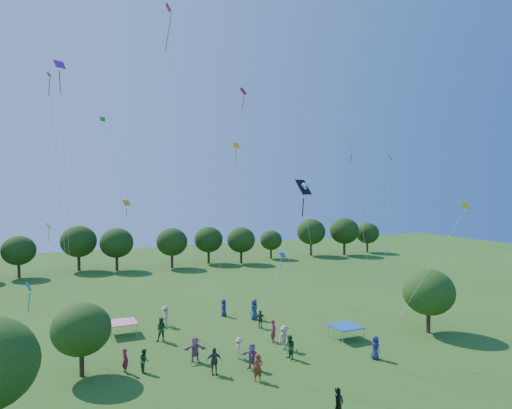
# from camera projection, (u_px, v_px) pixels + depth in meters

# --- Properties ---
(near_tree_north) EXTENTS (3.76, 3.76, 4.76)m
(near_tree_north) POSITION_uv_depth(u_px,v_px,m) (81.00, 329.00, 29.24)
(near_tree_north) COLOR #422B19
(near_tree_north) RESTS_ON ground
(near_tree_east) EXTENTS (4.26, 4.26, 5.35)m
(near_tree_east) POSITION_uv_depth(u_px,v_px,m) (429.00, 292.00, 38.10)
(near_tree_east) COLOR #422B19
(near_tree_east) RESTS_ON ground
(treeline) EXTENTS (88.01, 8.77, 6.77)m
(treeline) POSITION_uv_depth(u_px,v_px,m) (130.00, 242.00, 68.19)
(treeline) COLOR #422B19
(treeline) RESTS_ON ground
(tent_red_stripe) EXTENTS (2.20, 2.20, 1.10)m
(tent_red_stripe) POSITION_uv_depth(u_px,v_px,m) (122.00, 322.00, 37.61)
(tent_red_stripe) COLOR #EC1B46
(tent_red_stripe) RESTS_ON ground
(tent_blue) EXTENTS (2.20, 2.20, 1.10)m
(tent_blue) POSITION_uv_depth(u_px,v_px,m) (346.00, 326.00, 36.50)
(tent_blue) COLOR #1950A6
(tent_blue) RESTS_ON ground
(man_in_black) EXTENTS (0.79, 0.66, 1.81)m
(man_in_black) POSITION_uv_depth(u_px,v_px,m) (339.00, 405.00, 23.51)
(man_in_black) COLOR black
(man_in_black) RESTS_ON ground
(crowd_person_0) EXTENTS (1.05, 0.88, 1.88)m
(crowd_person_0) POSITION_uv_depth(u_px,v_px,m) (254.00, 309.00, 42.09)
(crowd_person_0) COLOR navy
(crowd_person_0) RESTS_ON ground
(crowd_person_1) EXTENTS (0.57, 0.69, 1.59)m
(crowd_person_1) POSITION_uv_depth(u_px,v_px,m) (125.00, 360.00, 29.91)
(crowd_person_1) COLOR maroon
(crowd_person_1) RESTS_ON ground
(crowd_person_2) EXTENTS (0.47, 0.85, 1.71)m
(crowd_person_2) POSITION_uv_depth(u_px,v_px,m) (290.00, 347.00, 32.19)
(crowd_person_2) COLOR #204C25
(crowd_person_2) RESTS_ON ground
(crowd_person_3) EXTENTS (1.31, 0.92, 1.83)m
(crowd_person_3) POSITION_uv_depth(u_px,v_px,m) (284.00, 338.00, 34.14)
(crowd_person_3) COLOR #AD9B8A
(crowd_person_3) RESTS_ON ground
(crowd_person_4) EXTENTS (0.94, 0.48, 1.56)m
(crowd_person_4) POSITION_uv_depth(u_px,v_px,m) (260.00, 319.00, 39.42)
(crowd_person_4) COLOR #444037
(crowd_person_4) RESTS_ON ground
(crowd_person_5) EXTENTS (1.40, 1.63, 1.71)m
(crowd_person_5) POSITION_uv_depth(u_px,v_px,m) (252.00, 356.00, 30.49)
(crowd_person_5) COLOR #8C5184
(crowd_person_5) RESTS_ON ground
(crowd_person_6) EXTENTS (0.51, 0.83, 1.60)m
(crowd_person_6) POSITION_uv_depth(u_px,v_px,m) (224.00, 308.00, 43.13)
(crowd_person_6) COLOR navy
(crowd_person_6) RESTS_ON ground
(crowd_person_7) EXTENTS (0.68, 0.48, 1.71)m
(crowd_person_7) POSITION_uv_depth(u_px,v_px,m) (258.00, 368.00, 28.56)
(crowd_person_7) COLOR maroon
(crowd_person_7) RESTS_ON ground
(crowd_person_8) EXTENTS (1.04, 0.74, 1.91)m
(crowd_person_8) POSITION_uv_depth(u_px,v_px,m) (162.00, 330.00, 35.95)
(crowd_person_8) COLOR #2A5424
(crowd_person_8) RESTS_ON ground
(crowd_person_9) EXTENTS (1.06, 1.27, 1.78)m
(crowd_person_9) POSITION_uv_depth(u_px,v_px,m) (165.00, 316.00, 40.00)
(crowd_person_9) COLOR #BAA495
(crowd_person_9) RESTS_ON ground
(crowd_person_10) EXTENTS (1.10, 0.67, 1.75)m
(crowd_person_10) POSITION_uv_depth(u_px,v_px,m) (214.00, 361.00, 29.61)
(crowd_person_10) COLOR #473B38
(crowd_person_10) RESTS_ON ground
(crowd_person_11) EXTENTS (1.71, 1.00, 1.73)m
(crowd_person_11) POSITION_uv_depth(u_px,v_px,m) (195.00, 349.00, 31.75)
(crowd_person_11) COLOR #91547D
(crowd_person_11) RESTS_ON ground
(crowd_person_12) EXTENTS (0.49, 0.84, 1.66)m
(crowd_person_12) POSITION_uv_depth(u_px,v_px,m) (375.00, 347.00, 32.27)
(crowd_person_12) COLOR navy
(crowd_person_12) RESTS_ON ground
(crowd_person_13) EXTENTS (0.76, 0.80, 1.80)m
(crowd_person_13) POSITION_uv_depth(u_px,v_px,m) (274.00, 331.00, 35.80)
(crowd_person_13) COLOR #9F1C3F
(crowd_person_13) RESTS_ON ground
(crowd_person_14) EXTENTS (0.45, 0.78, 1.55)m
(crowd_person_14) POSITION_uv_depth(u_px,v_px,m) (144.00, 360.00, 30.00)
(crowd_person_14) COLOR #24542B
(crowd_person_14) RESTS_ON ground
(crowd_person_15) EXTENTS (0.76, 1.07, 1.50)m
(crowd_person_15) POSITION_uv_depth(u_px,v_px,m) (239.00, 348.00, 32.33)
(crowd_person_15) COLOR #BFAA99
(crowd_person_15) RESTS_ON ground
(pirate_kite) EXTENTS (4.61, 4.17, 11.37)m
(pirate_kite) POSITION_uv_depth(u_px,v_px,m) (304.00, 190.00, 29.41)
(pirate_kite) COLOR black
(red_high_kite) EXTENTS (1.04, 7.45, 25.61)m
(red_high_kite) POSITION_uv_depth(u_px,v_px,m) (175.00, 72.00, 35.58)
(red_high_kite) COLOR red
(small_kite_0) EXTENTS (1.45, 4.27, 19.28)m
(small_kite_0) POSITION_uv_depth(u_px,v_px,m) (56.00, 150.00, 32.51)
(small_kite_0) COLOR #C83B0B
(small_kite_1) EXTENTS (2.22, 0.85, 13.99)m
(small_kite_1) POSITION_uv_depth(u_px,v_px,m) (230.00, 189.00, 31.80)
(small_kite_1) COLOR yellow
(small_kite_2) EXTENTS (1.87, 5.92, 8.15)m
(small_kite_2) POSITION_uv_depth(u_px,v_px,m) (53.00, 246.00, 34.07)
(small_kite_2) COLOR #FFFC16
(small_kite_3) EXTENTS (1.26, 0.66, 13.20)m
(small_kite_3) POSITION_uv_depth(u_px,v_px,m) (388.00, 194.00, 31.08)
(small_kite_3) COLOR #178226
(small_kite_4) EXTENTS (1.64, 1.68, 13.64)m
(small_kite_4) POSITION_uv_depth(u_px,v_px,m) (358.00, 200.00, 31.03)
(small_kite_4) COLOR blue
(small_kite_5) EXTENTS (1.03, 1.18, 19.34)m
(small_kite_5) POSITION_uv_depth(u_px,v_px,m) (62.00, 117.00, 30.35)
(small_kite_5) COLOR #831890
(small_kite_6) EXTENTS (3.98, 3.57, 7.63)m
(small_kite_6) POSITION_uv_depth(u_px,v_px,m) (288.00, 230.00, 48.90)
(small_kite_6) COLOR white
(small_kite_7) EXTENTS (2.95, 3.33, 5.26)m
(small_kite_7) POSITION_uv_depth(u_px,v_px,m) (35.00, 297.00, 27.26)
(small_kite_7) COLOR #0B8AA8
(small_kite_8) EXTENTS (3.05, 1.03, 18.07)m
(small_kite_8) POSITION_uv_depth(u_px,v_px,m) (237.00, 144.00, 32.76)
(small_kite_8) COLOR red
(small_kite_9) EXTENTS (2.95, 3.27, 9.72)m
(small_kite_9) POSITION_uv_depth(u_px,v_px,m) (131.00, 217.00, 41.49)
(small_kite_9) COLOR #FFA00D
(small_kite_10) EXTENTS (8.18, 0.80, 9.80)m
(small_kite_10) POSITION_uv_depth(u_px,v_px,m) (455.00, 224.00, 33.79)
(small_kite_10) COLOR #D1CF12
(small_kite_11) EXTENTS (5.20, 1.96, 17.07)m
(small_kite_11) POSITION_uv_depth(u_px,v_px,m) (121.00, 176.00, 40.18)
(small_kite_11) COLOR #208E19
(small_kite_12) EXTENTS (3.54, 3.31, 3.88)m
(small_kite_12) POSITION_uv_depth(u_px,v_px,m) (282.00, 259.00, 48.73)
(small_kite_12) COLOR blue
(small_kite_13) EXTENTS (2.07, 1.18, 4.24)m
(small_kite_13) POSITION_uv_depth(u_px,v_px,m) (281.00, 259.00, 46.25)
(small_kite_13) COLOR purple
(small_kite_14) EXTENTS (3.29, 1.27, 19.90)m
(small_kite_14) POSITION_uv_depth(u_px,v_px,m) (301.00, 154.00, 37.67)
(small_kite_14) COLOR silver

